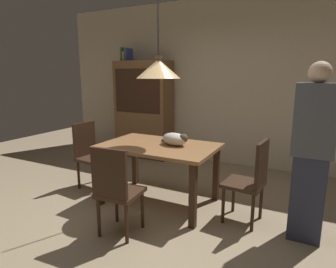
{
  "coord_description": "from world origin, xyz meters",
  "views": [
    {
      "loc": [
        1.62,
        -2.39,
        1.59
      ],
      "look_at": [
        -0.02,
        0.78,
        0.85
      ],
      "focal_mm": 30.53,
      "sensor_mm": 36.0,
      "label": 1
    }
  ],
  "objects_px": {
    "book_yellow_short": "(126,56)",
    "chair_right_side": "(251,178)",
    "hutch_bookcase": "(144,111)",
    "pendant_lamp": "(158,69)",
    "book_blue_wide": "(129,55)",
    "person_standing": "(311,154)",
    "book_green_slim": "(124,54)",
    "cat_sleeping": "(175,139)",
    "chair_left_side": "(90,152)",
    "chair_near_front": "(116,188)",
    "dining_table": "(159,153)"
  },
  "relations": [
    {
      "from": "book_blue_wide",
      "to": "person_standing",
      "type": "xyz_separation_m",
      "value": [
        3.3,
        -1.81,
        -1.1
      ]
    },
    {
      "from": "pendant_lamp",
      "to": "book_green_slim",
      "type": "height_order",
      "value": "pendant_lamp"
    },
    {
      "from": "person_standing",
      "to": "cat_sleeping",
      "type": "bearing_deg",
      "value": 174.11
    },
    {
      "from": "chair_near_front",
      "to": "person_standing",
      "type": "bearing_deg",
      "value": 25.62
    },
    {
      "from": "chair_near_front",
      "to": "hutch_bookcase",
      "type": "relative_size",
      "value": 0.5
    },
    {
      "from": "chair_right_side",
      "to": "cat_sleeping",
      "type": "distance_m",
      "value": 0.99
    },
    {
      "from": "book_green_slim",
      "to": "dining_table",
      "type": "bearing_deg",
      "value": -44.97
    },
    {
      "from": "chair_near_front",
      "to": "person_standing",
      "type": "height_order",
      "value": "person_standing"
    },
    {
      "from": "book_green_slim",
      "to": "book_yellow_short",
      "type": "bearing_deg",
      "value": 0.0
    },
    {
      "from": "pendant_lamp",
      "to": "hutch_bookcase",
      "type": "distance_m",
      "value": 2.3
    },
    {
      "from": "chair_near_front",
      "to": "chair_right_side",
      "type": "bearing_deg",
      "value": 37.81
    },
    {
      "from": "book_blue_wide",
      "to": "person_standing",
      "type": "distance_m",
      "value": 3.92
    },
    {
      "from": "book_yellow_short",
      "to": "book_blue_wide",
      "type": "height_order",
      "value": "book_blue_wide"
    },
    {
      "from": "hutch_bookcase",
      "to": "book_green_slim",
      "type": "xyz_separation_m",
      "value": [
        -0.44,
        0.0,
        1.09
      ]
    },
    {
      "from": "cat_sleeping",
      "to": "pendant_lamp",
      "type": "bearing_deg",
      "value": -158.06
    },
    {
      "from": "chair_left_side",
      "to": "pendant_lamp",
      "type": "height_order",
      "value": "pendant_lamp"
    },
    {
      "from": "chair_right_side",
      "to": "pendant_lamp",
      "type": "relative_size",
      "value": 0.72
    },
    {
      "from": "hutch_bookcase",
      "to": "person_standing",
      "type": "xyz_separation_m",
      "value": [
        2.98,
        -1.81,
        -0.02
      ]
    },
    {
      "from": "chair_near_front",
      "to": "book_green_slim",
      "type": "relative_size",
      "value": 3.58
    },
    {
      "from": "person_standing",
      "to": "book_yellow_short",
      "type": "bearing_deg",
      "value": 151.65
    },
    {
      "from": "book_yellow_short",
      "to": "person_standing",
      "type": "bearing_deg",
      "value": -28.35
    },
    {
      "from": "cat_sleeping",
      "to": "person_standing",
      "type": "distance_m",
      "value": 1.49
    },
    {
      "from": "chair_left_side",
      "to": "chair_near_front",
      "type": "xyz_separation_m",
      "value": [
        1.13,
        -0.89,
        0.0
      ]
    },
    {
      "from": "chair_left_side",
      "to": "chair_right_side",
      "type": "bearing_deg",
      "value": -0.39
    },
    {
      "from": "chair_left_side",
      "to": "cat_sleeping",
      "type": "distance_m",
      "value": 1.35
    },
    {
      "from": "chair_right_side",
      "to": "book_yellow_short",
      "type": "xyz_separation_m",
      "value": [
        -2.82,
        1.74,
        1.43
      ]
    },
    {
      "from": "book_blue_wide",
      "to": "chair_near_front",
      "type": "bearing_deg",
      "value": -58.08
    },
    {
      "from": "book_yellow_short",
      "to": "book_green_slim",
      "type": "bearing_deg",
      "value": 180.0
    },
    {
      "from": "hutch_bookcase",
      "to": "book_yellow_short",
      "type": "relative_size",
      "value": 9.25
    },
    {
      "from": "hutch_bookcase",
      "to": "book_green_slim",
      "type": "bearing_deg",
      "value": 179.8
    },
    {
      "from": "book_green_slim",
      "to": "book_blue_wide",
      "type": "height_order",
      "value": "book_green_slim"
    },
    {
      "from": "book_green_slim",
      "to": "hutch_bookcase",
      "type": "bearing_deg",
      "value": -0.2
    },
    {
      "from": "chair_near_front",
      "to": "pendant_lamp",
      "type": "height_order",
      "value": "pendant_lamp"
    },
    {
      "from": "dining_table",
      "to": "chair_near_front",
      "type": "bearing_deg",
      "value": -89.62
    },
    {
      "from": "hutch_bookcase",
      "to": "book_green_slim",
      "type": "distance_m",
      "value": 1.17
    },
    {
      "from": "chair_left_side",
      "to": "book_blue_wide",
      "type": "relative_size",
      "value": 3.88
    },
    {
      "from": "cat_sleeping",
      "to": "book_yellow_short",
      "type": "height_order",
      "value": "book_yellow_short"
    },
    {
      "from": "cat_sleeping",
      "to": "hutch_bookcase",
      "type": "xyz_separation_m",
      "value": [
        -1.49,
        1.66,
        0.06
      ]
    },
    {
      "from": "book_yellow_short",
      "to": "chair_right_side",
      "type": "bearing_deg",
      "value": -31.78
    },
    {
      "from": "pendant_lamp",
      "to": "book_blue_wide",
      "type": "xyz_separation_m",
      "value": [
        -1.62,
        1.74,
        0.31
      ]
    },
    {
      "from": "hutch_bookcase",
      "to": "book_blue_wide",
      "type": "height_order",
      "value": "book_blue_wide"
    },
    {
      "from": "chair_left_side",
      "to": "pendant_lamp",
      "type": "xyz_separation_m",
      "value": [
        1.13,
        -0.01,
        1.15
      ]
    },
    {
      "from": "cat_sleeping",
      "to": "book_yellow_short",
      "type": "xyz_separation_m",
      "value": [
        -1.88,
        1.66,
        1.11
      ]
    },
    {
      "from": "hutch_bookcase",
      "to": "chair_near_front",
      "type": "bearing_deg",
      "value": -63.4
    },
    {
      "from": "pendant_lamp",
      "to": "chair_right_side",
      "type": "bearing_deg",
      "value": -0.38
    },
    {
      "from": "dining_table",
      "to": "chair_right_side",
      "type": "distance_m",
      "value": 1.14
    },
    {
      "from": "chair_right_side",
      "to": "cat_sleeping",
      "type": "height_order",
      "value": "chair_right_side"
    },
    {
      "from": "chair_left_side",
      "to": "person_standing",
      "type": "bearing_deg",
      "value": -1.75
    },
    {
      "from": "chair_right_side",
      "to": "person_standing",
      "type": "xyz_separation_m",
      "value": [
        0.55,
        -0.07,
        0.36
      ]
    },
    {
      "from": "cat_sleeping",
      "to": "pendant_lamp",
      "type": "xyz_separation_m",
      "value": [
        -0.19,
        -0.08,
        0.84
      ]
    }
  ]
}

